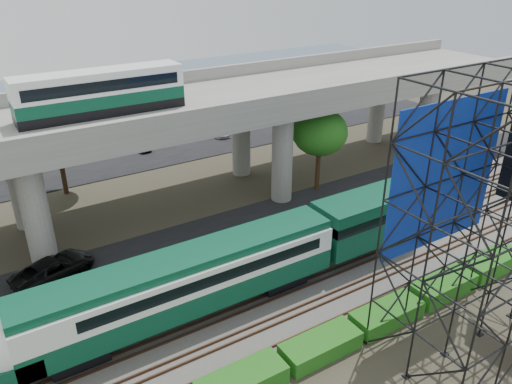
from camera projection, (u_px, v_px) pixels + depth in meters
ground at (263, 316)px, 30.28m from camera, size 140.00×140.00×0.00m
ballast_bed at (246, 297)px, 31.77m from camera, size 90.00×12.00×0.20m
service_road at (189, 240)px, 38.29m from camera, size 90.00×5.00×0.08m
parking_lot at (100, 148)px, 56.25m from camera, size 90.00×18.00×0.08m
harbor_water at (57, 103)px, 73.08m from camera, size 140.00×40.00×0.03m
rail_tracks at (246, 295)px, 31.69m from camera, size 90.00×9.52×0.16m
commuter_train at (219, 270)px, 29.68m from camera, size 29.30×3.06×4.30m
overpass at (149, 119)px, 38.82m from camera, size 80.00×12.00×12.40m
scaffold_tower at (489, 229)px, 24.89m from camera, size 9.36×6.36×15.00m
hedge_strip at (321, 345)px, 27.23m from camera, size 34.60×1.80×1.20m
trees at (97, 161)px, 38.00m from camera, size 40.94×16.94×7.69m
suv at (53, 269)px, 33.34m from camera, size 6.09×4.33×1.54m
parked_cars at (101, 143)px, 55.79m from camera, size 35.40×9.75×1.30m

